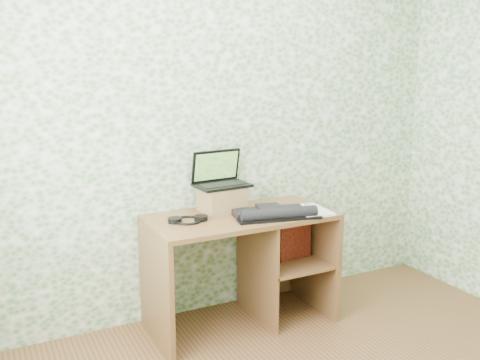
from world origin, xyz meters
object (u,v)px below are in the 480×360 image
laptop (220,177)px  keyboard (274,213)px  desk (249,251)px  notepad (310,210)px  riser (222,199)px

laptop → keyboard: bearing=-58.1°
laptop → desk: bearing=-50.9°
desk → notepad: size_ratio=3.93×
laptop → notepad: bearing=-36.1°
laptop → keyboard: (0.23, -0.32, -0.19)m
desk → laptop: bearing=133.1°
notepad → keyboard: bearing=-175.2°
laptop → keyboard: size_ratio=0.66×
keyboard → riser: bearing=141.0°
keyboard → notepad: 0.28m
riser → laptop: bearing=90.0°
notepad → desk: bearing=160.5°
desk → riser: 0.40m
riser → notepad: 0.59m
laptop → notepad: 0.64m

